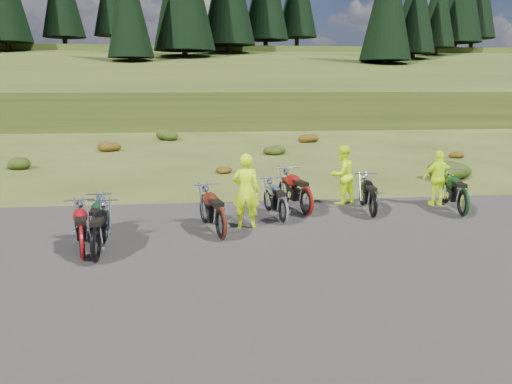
{
  "coord_description": "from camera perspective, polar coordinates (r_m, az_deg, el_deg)",
  "views": [
    {
      "loc": [
        -1.23,
        -10.88,
        3.55
      ],
      "look_at": [
        0.12,
        1.28,
        0.91
      ],
      "focal_mm": 35.0,
      "sensor_mm": 36.0,
      "label": 1
    }
  ],
  "objects": [
    {
      "name": "conifer_21",
      "position": [
        62.03,
        -14.35,
        20.19
      ],
      "size": [
        5.28,
        5.28,
        14.0
      ],
      "color": "black",
      "rests_on": "ground"
    },
    {
      "name": "conifer_27",
      "position": [
        72.44,
        17.79,
        19.99
      ],
      "size": [
        5.72,
        5.72,
        15.0
      ],
      "color": "black",
      "rests_on": "ground"
    },
    {
      "name": "motorcycle_6",
      "position": [
        13.78,
        5.75,
        -2.81
      ],
      "size": [
        1.28,
        2.38,
        1.19
      ],
      "primitive_type": null,
      "rotation": [
        0.0,
        0.0,
        1.81
      ],
      "color": "maroon",
      "rests_on": "ground"
    },
    {
      "name": "shrub_8",
      "position": [
        26.6,
        21.65,
        4.16
      ],
      "size": [
        0.77,
        0.77,
        0.45
      ],
      "primitive_type": "ellipsoid",
      "color": "#5C2C0B",
      "rests_on": "ground"
    },
    {
      "name": "person_middle",
      "position": [
        12.36,
        -1.16,
        -0.02
      ],
      "size": [
        0.76,
        0.57,
        1.88
      ],
      "primitive_type": "imported",
      "rotation": [
        0.0,
        0.0,
        2.96
      ],
      "color": "#BFEC0C",
      "rests_on": "ground"
    },
    {
      "name": "shrub_6",
      "position": [
        31.55,
        5.87,
        6.37
      ],
      "size": [
        1.3,
        1.3,
        0.77
      ],
      "primitive_type": "ellipsoid",
      "color": "#5C2C0B",
      "rests_on": "ground"
    },
    {
      "name": "motorcycle_7",
      "position": [
        14.72,
        22.46,
        -2.72
      ],
      "size": [
        1.05,
        2.29,
        1.15
      ],
      "primitive_type": null,
      "rotation": [
        0.0,
        0.0,
        1.42
      ],
      "color": "black",
      "rests_on": "ground"
    },
    {
      "name": "gravel_pad",
      "position": [
        9.65,
        1.47,
        -9.43
      ],
      "size": [
        20.0,
        12.0,
        0.04
      ],
      "primitive_type": "cube",
      "color": "black",
      "rests_on": "ground"
    },
    {
      "name": "person_right_a",
      "position": [
        15.13,
        9.8,
        1.84
      ],
      "size": [
        1.07,
        0.99,
        1.76
      ],
      "primitive_type": "imported",
      "rotation": [
        0.0,
        0.0,
        3.63
      ],
      "color": "#BFEC0C",
      "rests_on": "ground"
    },
    {
      "name": "person_right_b",
      "position": [
        15.66,
        20.12,
        1.39
      ],
      "size": [
        0.96,
        0.41,
        1.64
      ],
      "primitive_type": "imported",
      "rotation": [
        0.0,
        0.0,
        3.13
      ],
      "color": "#BFEC0C",
      "rests_on": "ground"
    },
    {
      "name": "shrub_5",
      "position": [
        25.86,
        2.03,
        4.97
      ],
      "size": [
        1.03,
        1.03,
        0.61
      ],
      "primitive_type": "ellipsoid",
      "color": "black",
      "rests_on": "ground"
    },
    {
      "name": "shrub_7",
      "position": [
        20.59,
        21.36,
        2.72
      ],
      "size": [
        1.56,
        1.56,
        0.92
      ],
      "primitive_type": "ellipsoid",
      "color": "black",
      "rests_on": "ground"
    },
    {
      "name": "hill_slope",
      "position": [
        61.0,
        -5.22,
        8.81
      ],
      "size": [
        300.0,
        45.97,
        9.37
      ],
      "primitive_type": null,
      "rotation": [
        0.14,
        0.0,
        0.0
      ],
      "color": "#293913",
      "rests_on": "ground"
    },
    {
      "name": "motorcycle_4",
      "position": [
        11.67,
        -4.0,
        -5.56
      ],
      "size": [
        1.24,
        2.26,
        1.13
      ],
      "primitive_type": null,
      "rotation": [
        0.0,
        0.0,
        1.83
      ],
      "color": "#4F180D",
      "rests_on": "ground"
    },
    {
      "name": "motorcycle_3",
      "position": [
        12.96,
        3.14,
        -3.74
      ],
      "size": [
        0.98,
        2.07,
        1.04
      ],
      "primitive_type": null,
      "rotation": [
        0.0,
        0.0,
        1.74
      ],
      "color": "#B8B8BD",
      "rests_on": "ground"
    },
    {
      "name": "shrub_2",
      "position": [
        28.11,
        -16.54,
        5.22
      ],
      "size": [
        1.3,
        1.3,
        0.77
      ],
      "primitive_type": "ellipsoid",
      "color": "#5C2C0B",
      "rests_on": "ground"
    },
    {
      "name": "conifer_28",
      "position": [
        80.4,
        20.15,
        19.51
      ],
      "size": [
        5.28,
        5.28,
        14.0
      ],
      "color": "black",
      "rests_on": "ground"
    },
    {
      "name": "shrub_3",
      "position": [
        32.99,
        -9.96,
        6.64
      ],
      "size": [
        1.56,
        1.56,
        0.92
      ],
      "primitive_type": "ellipsoid",
      "color": "black",
      "rests_on": "ground"
    },
    {
      "name": "shrub_1",
      "position": [
        23.76,
        -25.64,
        3.14
      ],
      "size": [
        1.03,
        1.03,
        0.61
      ],
      "primitive_type": "ellipsoid",
      "color": "black",
      "rests_on": "ground"
    },
    {
      "name": "motorcycle_0",
      "position": [
        10.7,
        -17.75,
        -7.81
      ],
      "size": [
        0.71,
        2.05,
        1.07
      ],
      "primitive_type": null,
      "rotation": [
        0.0,
        0.0,
        1.59
      ],
      "color": "black",
      "rests_on": "ground"
    },
    {
      "name": "shrub_4",
      "position": [
        20.37,
        -3.91,
        2.77
      ],
      "size": [
        0.77,
        0.77,
        0.45
      ],
      "primitive_type": "ellipsoid",
      "color": "#5C2C0B",
      "rests_on": "ground"
    },
    {
      "name": "motorcycle_2",
      "position": [
        11.83,
        -17.91,
        -5.91
      ],
      "size": [
        0.73,
        1.9,
        0.98
      ],
      "primitive_type": null,
      "rotation": [
        0.0,
        0.0,
        1.63
      ],
      "color": "black",
      "rests_on": "ground"
    },
    {
      "name": "motorcycle_1",
      "position": [
        10.96,
        -19.13,
        -7.44
      ],
      "size": [
        1.12,
        2.11,
        1.05
      ],
      "primitive_type": null,
      "rotation": [
        0.0,
        0.0,
        1.81
      ],
      "color": "maroon",
      "rests_on": "ground"
    },
    {
      "name": "ground",
      "position": [
        11.51,
        0.12,
        -5.78
      ],
      "size": [
        300.0,
        300.0,
        0.0
      ],
      "primitive_type": "plane",
      "color": "#2F3E14",
      "rests_on": "ground"
    },
    {
      "name": "hill_plateau",
      "position": [
        120.94,
        -5.84,
        10.45
      ],
      "size": [
        300.0,
        90.0,
        9.17
      ],
      "primitive_type": "cube",
      "color": "#293913",
      "rests_on": "ground"
    },
    {
      "name": "motorcycle_5",
      "position": [
        13.85,
        13.18,
        -3.0
      ],
      "size": [
        0.89,
        2.07,
        1.05
      ],
      "primitive_type": null,
      "rotation": [
        0.0,
        0.0,
        1.46
      ],
      "color": "black",
      "rests_on": "ground"
    }
  ]
}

